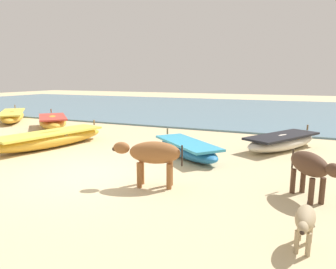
{
  "coord_description": "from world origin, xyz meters",
  "views": [
    {
      "loc": [
        4.69,
        -5.94,
        2.38
      ],
      "look_at": [
        0.82,
        2.8,
        0.6
      ],
      "focal_mm": 32.59,
      "sensor_mm": 36.0,
      "label": 1
    }
  ],
  "objects": [
    {
      "name": "fishing_boat_1",
      "position": [
        -10.04,
        5.92,
        0.3
      ],
      "size": [
        3.99,
        3.94,
        0.75
      ],
      "rotation": [
        0.0,
        0.0,
        2.37
      ],
      "color": "gold",
      "rests_on": "ground"
    },
    {
      "name": "calf_far_dun",
      "position": [
        4.84,
        -1.56,
        0.44
      ],
      "size": [
        0.32,
        0.94,
        0.61
      ],
      "rotation": [
        0.0,
        0.0,
        4.64
      ],
      "color": "tan",
      "rests_on": "ground"
    },
    {
      "name": "fishing_boat_3",
      "position": [
        -3.26,
        1.91,
        0.3
      ],
      "size": [
        2.03,
        4.34,
        0.74
      ],
      "rotation": [
        0.0,
        0.0,
        1.34
      ],
      "color": "gold",
      "rests_on": "ground"
    },
    {
      "name": "fishing_boat_4",
      "position": [
        -6.21,
        5.03,
        0.32
      ],
      "size": [
        3.12,
        3.05,
        0.78
      ],
      "rotation": [
        0.0,
        0.0,
        2.38
      ],
      "color": "gold",
      "rests_on": "ground"
    },
    {
      "name": "fishing_boat_2",
      "position": [
        1.54,
        2.59,
        0.26
      ],
      "size": [
        2.94,
        2.72,
        0.67
      ],
      "rotation": [
        0.0,
        0.0,
        2.43
      ],
      "color": "#1E669E",
      "rests_on": "ground"
    },
    {
      "name": "cow_adult_dark",
      "position": [
        4.91,
        0.43,
        0.68
      ],
      "size": [
        1.04,
        1.33,
        0.95
      ],
      "rotation": [
        0.0,
        0.0,
        5.31
      ],
      "color": "#4C3323",
      "rests_on": "ground"
    },
    {
      "name": "cow_second_adult_brown",
      "position": [
        1.75,
        -0.16,
        0.73
      ],
      "size": [
        1.55,
        0.75,
        1.02
      ],
      "rotation": [
        0.0,
        0.0,
        3.42
      ],
      "color": "brown",
      "rests_on": "ground"
    },
    {
      "name": "fishing_boat_5",
      "position": [
        4.14,
        4.79,
        0.27
      ],
      "size": [
        2.55,
        3.44,
        0.7
      ],
      "rotation": [
        0.0,
        0.0,
        1.06
      ],
      "color": "beige",
      "rests_on": "ground"
    },
    {
      "name": "sea_water",
      "position": [
        0.0,
        17.29,
        0.04
      ],
      "size": [
        60.0,
        20.0,
        0.08
      ],
      "primitive_type": "cube",
      "color": "slate",
      "rests_on": "ground"
    },
    {
      "name": "ground",
      "position": [
        0.0,
        0.0,
        0.0
      ],
      "size": [
        80.0,
        80.0,
        0.0
      ],
      "primitive_type": "plane",
      "color": "#CCB789"
    }
  ]
}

